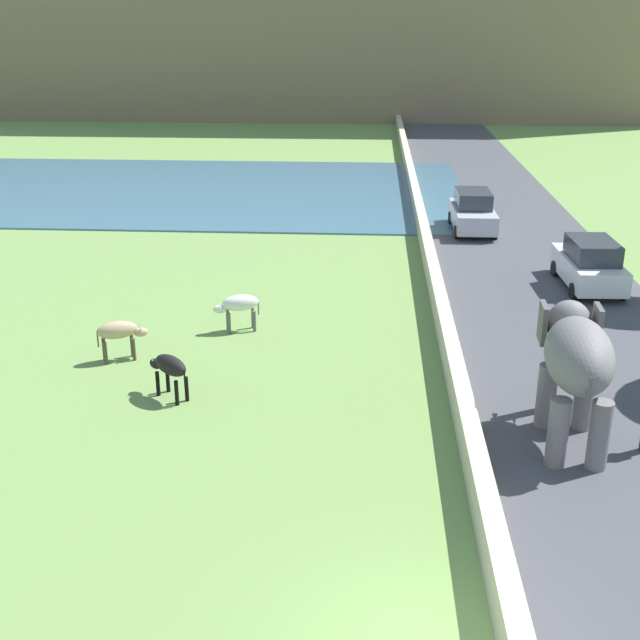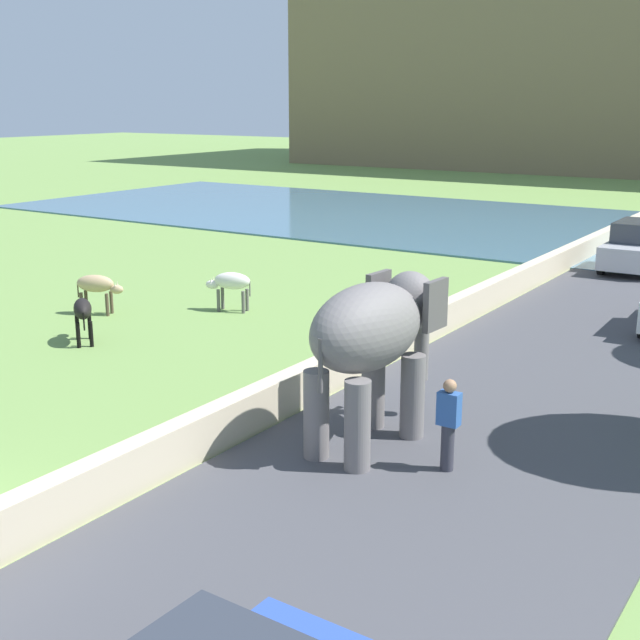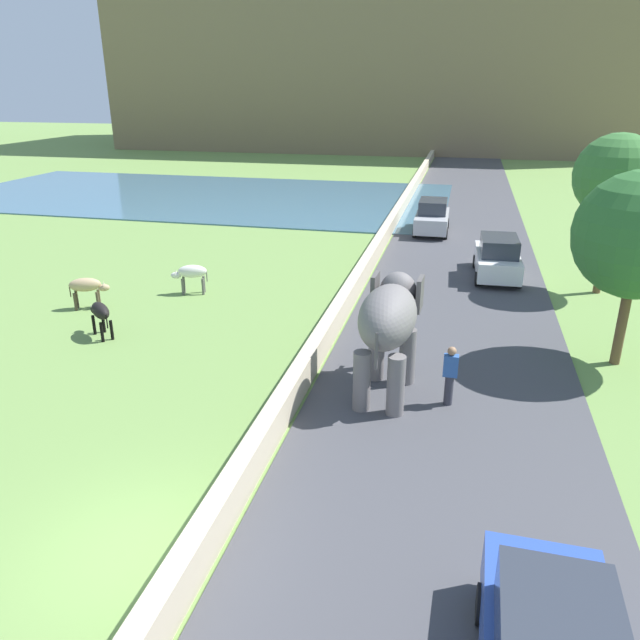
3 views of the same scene
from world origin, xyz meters
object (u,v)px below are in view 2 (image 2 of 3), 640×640
elephant (374,336)px  cow_white (231,283)px  cow_tan (97,286)px  cow_black (83,311)px  person_beside_elephant (448,424)px  car_silver (636,247)px

elephant → cow_white: 10.60m
cow_tan → cow_black: bearing=-49.2°
cow_white → cow_black: bearing=-102.2°
elephant → person_beside_elephant: size_ratio=2.15×
person_beside_elephant → elephant: bearing=168.3°
car_silver → cow_black: size_ratio=3.13×
car_silver → cow_black: bearing=-118.7°
elephant → person_beside_elephant: 2.01m
car_silver → cow_tan: bearing=-127.3°
person_beside_elephant → cow_tan: 13.64m
cow_white → cow_tan: bearing=-140.9°
car_silver → person_beside_elephant: bearing=-85.2°
elephant → cow_tan: elephant is taller
elephant → cow_black: 9.63m
elephant → cow_white: bearing=142.9°
elephant → car_silver: size_ratio=0.87×
person_beside_elephant → car_silver: size_ratio=0.41×
elephant → cow_tan: bearing=160.8°
cow_white → cow_tan: (-2.94, -2.39, 0.00)m
cow_white → cow_tan: same height
cow_white → cow_tan: size_ratio=1.01×
cow_black → cow_white: bearing=77.8°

